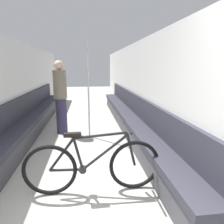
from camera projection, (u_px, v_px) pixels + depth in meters
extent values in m
cube|color=silver|center=(17.00, 89.00, 4.47)|extent=(0.10, 10.89, 2.12)
cube|color=silver|center=(139.00, 87.00, 4.82)|extent=(0.10, 10.89, 2.12)
cube|color=#3D3D42|center=(32.00, 127.00, 4.63)|extent=(0.35, 6.87, 0.34)
cube|color=#2D2D38|center=(31.00, 118.00, 4.58)|extent=(0.41, 6.87, 0.10)
cube|color=#2D2D38|center=(22.00, 106.00, 4.50)|extent=(0.07, 6.87, 0.45)
cube|color=#3D3D42|center=(128.00, 124.00, 4.92)|extent=(0.35, 6.87, 0.34)
cube|color=#2D2D38|center=(128.00, 115.00, 4.87)|extent=(0.41, 6.87, 0.10)
cube|color=#2D2D38|center=(136.00, 104.00, 4.83)|extent=(0.07, 6.87, 0.45)
torus|color=black|center=(50.00, 170.00, 2.39)|extent=(0.65, 0.05, 0.65)
torus|color=black|center=(135.00, 165.00, 2.52)|extent=(0.65, 0.05, 0.65)
cylinder|color=black|center=(66.00, 170.00, 2.42)|extent=(0.39, 0.03, 0.05)
cylinder|color=black|center=(61.00, 155.00, 2.37)|extent=(0.31, 0.03, 0.40)
cylinder|color=black|center=(78.00, 153.00, 2.39)|extent=(0.14, 0.03, 0.46)
cylinder|color=black|center=(105.00, 152.00, 2.43)|extent=(0.57, 0.03, 0.45)
cylinder|color=black|center=(100.00, 135.00, 2.37)|extent=(0.65, 0.03, 0.08)
cylinder|color=black|center=(131.00, 150.00, 2.47)|extent=(0.14, 0.03, 0.43)
cylinder|color=black|center=(83.00, 169.00, 2.44)|extent=(0.09, 0.06, 0.09)
cube|color=black|center=(72.00, 135.00, 2.33)|extent=(0.20, 0.07, 0.04)
cylinder|color=black|center=(127.00, 127.00, 2.40)|extent=(0.02, 0.46, 0.02)
cylinder|color=gray|center=(90.00, 136.00, 4.49)|extent=(0.08, 0.08, 0.01)
cylinder|color=silver|center=(88.00, 90.00, 4.26)|extent=(0.04, 0.04, 2.10)
cylinder|color=#332D4C|center=(62.00, 116.00, 4.66)|extent=(0.25, 0.25, 0.83)
cylinder|color=#756B5B|center=(60.00, 84.00, 4.50)|extent=(0.30, 0.30, 0.64)
sphere|color=beige|center=(59.00, 65.00, 4.41)|extent=(0.21, 0.21, 0.21)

